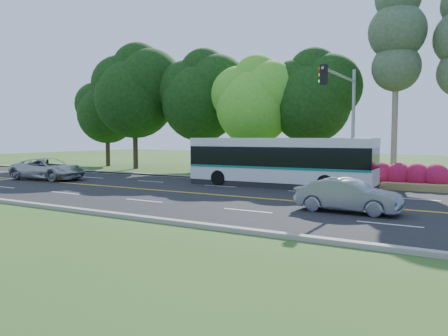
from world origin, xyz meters
The scene contains 12 objects.
ground centered at (0.00, 0.00, 0.00)m, with size 120.00×120.00×0.00m, color #2F4F1A.
road centered at (0.00, 0.00, 0.01)m, with size 60.00×14.00×0.02m, color black.
curb_north centered at (0.00, 7.15, 0.07)m, with size 60.00×0.30×0.15m, color gray.
curb_south centered at (0.00, -7.15, 0.07)m, with size 60.00×0.30×0.15m, color gray.
grass_verge centered at (0.00, 9.00, 0.05)m, with size 60.00×4.00×0.10m, color #2F4F1A.
lane_markings centered at (-0.09, 0.00, 0.02)m, with size 57.60×13.82×0.00m.
tree_row centered at (-5.15, 12.13, 6.73)m, with size 44.70×9.10×13.84m.
bougainvillea_hedge centered at (7.18, 8.15, 0.72)m, with size 9.50×2.25×1.50m.
traffic_signal centered at (6.49, 5.40, 4.67)m, with size 0.42×6.10×7.00m.
transit_bus centered at (2.68, 5.10, 1.47)m, with size 11.27×2.79×2.93m.
sedan centered at (8.63, -1.84, 0.69)m, with size 1.42×4.08×1.34m, color slate.
suv centered at (-12.91, 0.80, 0.77)m, with size 2.50×5.41×1.50m, color #ABADB0.
Camera 1 is at (13.10, -19.18, 3.03)m, focal length 35.00 mm.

